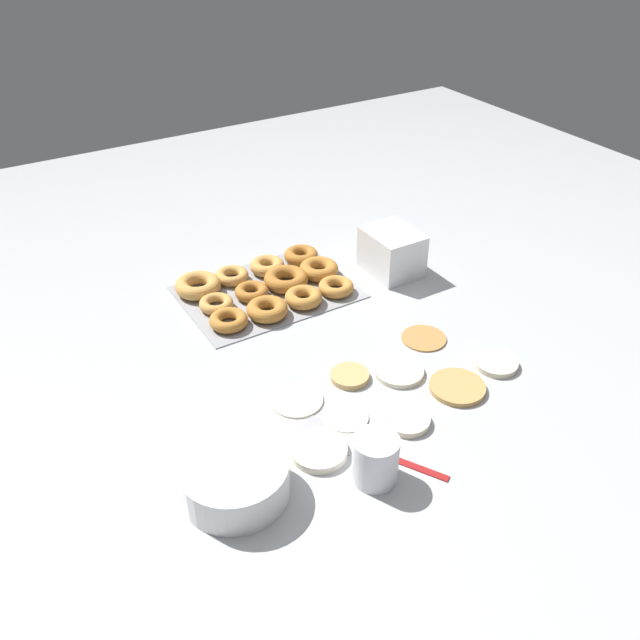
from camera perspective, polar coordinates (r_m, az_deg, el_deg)
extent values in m
plane|color=#B2B5BA|center=(1.47, 2.51, -2.85)|extent=(3.00, 3.00, 0.00)
cylinder|color=tan|center=(1.40, 11.49, -5.57)|extent=(0.11, 0.11, 0.01)
cylinder|color=silver|center=(1.31, 2.25, -8.15)|extent=(0.08, 0.08, 0.01)
cylinder|color=beige|center=(1.35, -1.97, -6.69)|extent=(0.10, 0.10, 0.01)
cylinder|color=#B27F42|center=(1.53, 8.74, -1.47)|extent=(0.10, 0.10, 0.01)
cylinder|color=silver|center=(1.24, -0.09, -10.96)|extent=(0.10, 0.10, 0.02)
cylinder|color=tan|center=(1.40, 2.51, -4.73)|extent=(0.08, 0.08, 0.01)
cylinder|color=beige|center=(1.42, 6.67, -4.33)|extent=(0.10, 0.10, 0.01)
cylinder|color=beige|center=(1.31, 7.33, -8.36)|extent=(0.09, 0.09, 0.01)
cylinder|color=beige|center=(1.48, 14.61, -3.55)|extent=(0.09, 0.09, 0.01)
cube|color=#93969B|center=(1.68, -4.42, 2.40)|extent=(0.41, 0.30, 0.01)
torus|color=#AD6B28|center=(1.80, -1.60, 5.47)|extent=(0.09, 0.09, 0.03)
torus|color=#D19347|center=(1.75, -4.47, 4.57)|extent=(0.09, 0.09, 0.03)
torus|color=#D19347|center=(1.72, -7.42, 3.73)|extent=(0.08, 0.08, 0.02)
torus|color=#D19347|center=(1.69, -10.23, 2.89)|extent=(0.11, 0.11, 0.03)
torus|color=#B7752D|center=(1.73, -0.09, 4.32)|extent=(0.10, 0.10, 0.03)
torus|color=#AD6B28|center=(1.69, -2.87, 3.47)|extent=(0.11, 0.11, 0.03)
torus|color=#AD6B28|center=(1.65, -5.78, 2.40)|extent=(0.08, 0.08, 0.03)
torus|color=#D19347|center=(1.62, -8.73, 1.38)|extent=(0.08, 0.08, 0.02)
torus|color=#C68438|center=(1.66, 1.36, 2.82)|extent=(0.09, 0.09, 0.03)
torus|color=#C68438|center=(1.62, -1.40, 1.93)|extent=(0.09, 0.09, 0.03)
torus|color=#B7752D|center=(1.58, -4.47, 0.92)|extent=(0.10, 0.10, 0.03)
torus|color=#B7752D|center=(1.56, -7.71, -0.01)|extent=(0.09, 0.09, 0.03)
cylinder|color=white|center=(1.17, -7.20, -13.14)|extent=(0.18, 0.18, 0.07)
cube|color=white|center=(1.77, 5.97, 4.44)|extent=(0.12, 0.15, 0.02)
cube|color=white|center=(1.76, 6.01, 5.08)|extent=(0.12, 0.15, 0.02)
cube|color=white|center=(1.75, 6.06, 5.73)|extent=(0.12, 0.15, 0.02)
cube|color=white|center=(1.74, 6.10, 6.38)|extent=(0.12, 0.15, 0.02)
cube|color=white|center=(1.73, 6.15, 7.04)|extent=(0.12, 0.15, 0.02)
cylinder|color=white|center=(1.18, 4.69, -11.61)|extent=(0.08, 0.08, 0.09)
cube|color=maroon|center=(1.24, 7.28, -11.86)|extent=(0.09, 0.14, 0.01)
cube|color=#A8A8AD|center=(1.28, 1.22, -9.74)|extent=(0.12, 0.14, 0.01)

